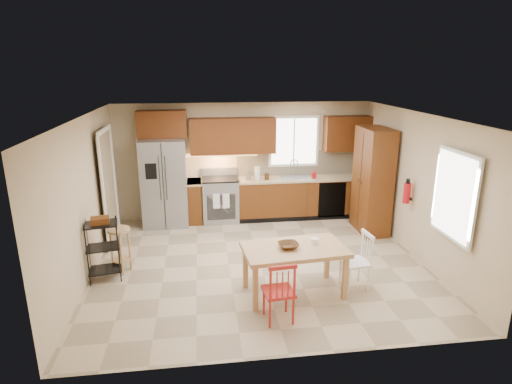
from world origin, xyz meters
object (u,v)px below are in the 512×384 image
object	(u,v)px
soap_bottle	(314,174)
pantry	(372,181)
refrigerator	(165,183)
bar_stool	(121,250)
table_bowl	(288,248)
utility_cart	(103,250)
range_stove	(220,200)
table_jar	(315,242)
chair_white	(355,261)
dining_table	(294,271)
fire_extinguisher	(407,193)
chair_red	(279,290)

from	to	relation	value
soap_bottle	pantry	world-z (taller)	pantry
refrigerator	bar_stool	world-z (taller)	refrigerator
table_bowl	utility_cart	size ratio (longest dim) A/B	0.30
range_stove	table_jar	size ratio (longest dim) A/B	7.72
utility_cart	refrigerator	bearing A→B (deg)	60.78
range_stove	chair_white	bearing A→B (deg)	-59.94
dining_table	range_stove	bearing A→B (deg)	100.02
chair_white	table_jar	size ratio (longest dim) A/B	7.28
soap_bottle	table_jar	size ratio (longest dim) A/B	1.60
dining_table	bar_stool	size ratio (longest dim) A/B	1.98
table_jar	bar_stool	distance (m)	3.14
soap_bottle	chair_white	bearing A→B (deg)	-93.21
soap_bottle	table_jar	bearing A→B (deg)	-104.61
table_bowl	utility_cart	distance (m)	2.89
refrigerator	pantry	world-z (taller)	pantry
pantry	table_jar	xyz separation A→B (m)	(-1.75, -2.18, -0.29)
fire_extinguisher	utility_cart	distance (m)	5.18
chair_white	table_jar	world-z (taller)	chair_white
soap_bottle	fire_extinguisher	world-z (taller)	fire_extinguisher
pantry	dining_table	bearing A→B (deg)	-132.44
table_jar	bar_stool	size ratio (longest dim) A/B	0.16
soap_bottle	table_jar	xyz separation A→B (m)	(-0.80, -3.08, -0.24)
chair_red	fire_extinguisher	bearing A→B (deg)	29.94
fire_extinguisher	refrigerator	bearing A→B (deg)	155.48
soap_bottle	dining_table	size ratio (longest dim) A/B	0.13
chair_red	utility_cart	xyz separation A→B (m)	(-2.50, 1.47, 0.06)
utility_cart	range_stove	bearing A→B (deg)	40.69
chair_white	soap_bottle	bearing A→B (deg)	-8.73
pantry	utility_cart	xyz separation A→B (m)	(-4.93, -1.45, -0.56)
pantry	chair_white	bearing A→B (deg)	-116.88
pantry	table_bowl	bearing A→B (deg)	-133.68
soap_bottle	dining_table	distance (m)	3.42
soap_bottle	chair_red	world-z (taller)	soap_bottle
table_bowl	fire_extinguisher	bearing A→B (deg)	27.26
soap_bottle	bar_stool	bearing A→B (deg)	-150.74
pantry	table_bowl	xyz separation A→B (m)	(-2.17, -2.27, -0.32)
chair_red	bar_stool	world-z (taller)	chair_red
pantry	bar_stool	bearing A→B (deg)	-165.61
range_stove	soap_bottle	size ratio (longest dim) A/B	4.82
refrigerator	chair_red	bearing A→B (deg)	-66.09
table_bowl	table_jar	world-z (taller)	table_jar
soap_bottle	utility_cart	size ratio (longest dim) A/B	0.19
soap_bottle	table_bowl	distance (m)	3.41
bar_stool	fire_extinguisher	bearing A→B (deg)	-4.65
soap_bottle	pantry	bearing A→B (deg)	-43.45
chair_white	bar_stool	bearing A→B (deg)	68.78
fire_extinguisher	bar_stool	distance (m)	4.97
refrigerator	table_bowl	size ratio (longest dim) A/B	6.09
pantry	refrigerator	bearing A→B (deg)	167.38
soap_bottle	table_jar	distance (m)	3.19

